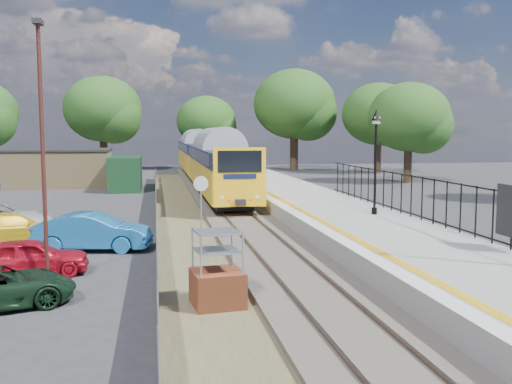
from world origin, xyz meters
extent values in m
plane|color=#2D2D30|center=(0.00, 0.00, 0.00)|extent=(120.00, 120.00, 0.00)
cube|color=#473F38|center=(0.00, 10.00, 0.10)|extent=(3.40, 80.00, 0.20)
cube|color=#4C472D|center=(-2.90, 8.00, 0.03)|extent=(2.60, 70.00, 0.06)
cube|color=brown|center=(-0.72, 10.00, 0.22)|extent=(0.07, 80.00, 0.14)
cube|color=brown|center=(0.72, 10.00, 0.22)|extent=(0.07, 80.00, 0.14)
cube|color=gray|center=(4.20, 8.00, 0.45)|extent=(5.00, 70.00, 0.90)
cube|color=silver|center=(1.95, 8.00, 0.91)|extent=(0.50, 70.00, 0.01)
cube|color=yellow|center=(2.45, 8.00, 0.91)|extent=(0.30, 70.00, 0.01)
cylinder|color=black|center=(5.30, 6.00, 1.05)|extent=(0.24, 0.24, 0.30)
cylinder|color=black|center=(5.30, 6.00, 2.90)|extent=(0.10, 0.10, 3.70)
cube|color=black|center=(5.30, 6.00, 4.85)|extent=(0.08, 0.08, 0.30)
cube|color=beige|center=(5.30, 6.00, 5.02)|extent=(0.26, 0.26, 0.30)
cone|color=black|center=(5.30, 6.00, 5.25)|extent=(0.44, 0.44, 0.50)
cube|color=black|center=(6.55, 2.50, 2.65)|extent=(0.05, 26.00, 0.05)
cube|color=black|center=(6.50, -2.00, 2.10)|extent=(0.08, 1.40, 1.60)
cube|color=#A2895B|center=(-12.00, 32.00, 1.50)|extent=(8.00, 6.00, 3.00)
cube|color=black|center=(-12.00, 32.00, 3.05)|extent=(8.20, 6.20, 0.15)
cube|color=#153B1D|center=(-6.50, 28.00, 1.30)|extent=(2.40, 6.00, 2.60)
cylinder|color=#332319|center=(-10.00, 50.00, 1.92)|extent=(0.88, 0.88, 3.85)
ellipsoid|color=#214918|center=(-10.00, 50.00, 7.15)|extent=(8.80, 8.80, 7.48)
cylinder|color=#332319|center=(2.00, 52.00, 1.57)|extent=(0.72, 0.72, 3.15)
ellipsoid|color=#214918|center=(2.00, 52.00, 5.85)|extent=(7.20, 7.20, 6.12)
cylinder|color=#332319|center=(12.00, 48.00, 2.10)|extent=(0.96, 0.96, 4.20)
ellipsoid|color=#214918|center=(12.00, 48.00, 7.80)|extent=(9.60, 9.60, 8.16)
cylinder|color=#332319|center=(20.00, 42.00, 1.75)|extent=(0.80, 0.80, 3.50)
ellipsoid|color=#214918|center=(20.00, 42.00, 6.50)|extent=(8.00, 8.00, 6.80)
cylinder|color=#332319|center=(18.00, 30.00, 1.57)|extent=(0.72, 0.72, 3.15)
ellipsoid|color=#214918|center=(18.00, 30.00, 5.85)|extent=(7.20, 7.20, 6.12)
cube|color=yellow|center=(0.00, 20.93, 1.69)|extent=(2.80, 20.00, 1.90)
cube|color=#10193A|center=(0.00, 20.93, 2.99)|extent=(2.82, 20.00, 0.90)
cube|color=black|center=(0.00, 20.93, 2.99)|extent=(2.82, 18.00, 0.70)
cube|color=black|center=(0.00, 20.93, 0.51)|extent=(2.00, 18.00, 0.45)
cube|color=yellow|center=(0.00, 41.53, 1.69)|extent=(2.80, 20.00, 1.90)
cube|color=#10193A|center=(0.00, 41.53, 2.99)|extent=(2.82, 20.00, 0.90)
cube|color=black|center=(0.00, 41.53, 2.99)|extent=(2.82, 18.00, 0.70)
cube|color=black|center=(0.00, 41.53, 0.51)|extent=(2.00, 18.00, 0.45)
cube|color=black|center=(0.00, 10.72, 3.04)|extent=(2.24, 0.04, 1.10)
cube|color=brown|center=(-2.68, -3.37, 0.48)|extent=(1.41, 1.41, 0.97)
cylinder|color=#999EA3|center=(-2.50, 4.02, 1.28)|extent=(0.06, 0.06, 2.56)
cylinder|color=silver|center=(-2.50, 3.97, 2.56)|extent=(0.56, 0.19, 0.57)
cylinder|color=#441B16|center=(-7.44, -0.06, 3.80)|extent=(0.12, 0.12, 7.60)
cube|color=black|center=(-7.44, -0.06, 7.65)|extent=(0.25, 0.50, 0.15)
imported|color=#AF1020|center=(-8.13, 0.89, 0.60)|extent=(3.72, 1.96, 1.21)
imported|color=#1A619F|center=(-6.59, 4.58, 0.72)|extent=(4.54, 2.23, 1.43)
imported|color=yellow|center=(-9.97, 6.75, 0.62)|extent=(4.58, 3.35, 1.23)
camera|label=1|loc=(-4.20, -17.63, 4.51)|focal=40.00mm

